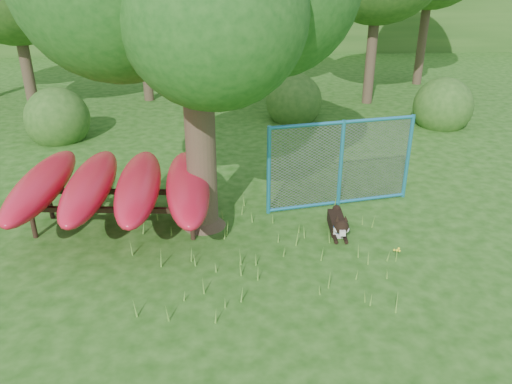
{
  "coord_description": "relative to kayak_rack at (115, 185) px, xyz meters",
  "views": [
    {
      "loc": [
        -0.38,
        -6.64,
        4.58
      ],
      "look_at": [
        0.2,
        1.2,
        1.0
      ],
      "focal_mm": 35.0,
      "sensor_mm": 36.0,
      "label": 1
    }
  ],
  "objects": [
    {
      "name": "shrub_right",
      "position": [
        8.86,
        6.07,
        -0.89
      ],
      "size": [
        1.8,
        1.8,
        1.8
      ],
      "primitive_type": "sphere",
      "color": "#28511A",
      "rests_on": "ground"
    },
    {
      "name": "fence_section",
      "position": [
        4.39,
        0.71,
        0.02
      ],
      "size": [
        3.09,
        0.66,
        3.05
      ],
      "rotation": [
        0.0,
        0.0,
        0.19
      ],
      "color": "#288DBE",
      "rests_on": "ground"
    },
    {
      "name": "shrub_left",
      "position": [
        -2.64,
        5.57,
        -0.89
      ],
      "size": [
        1.8,
        1.8,
        1.8
      ],
      "primitive_type": "sphere",
      "color": "#28511A",
      "rests_on": "ground"
    },
    {
      "name": "wooden_post",
      "position": [
        1.41,
        0.08,
        -0.2
      ],
      "size": [
        0.36,
        0.16,
        1.31
      ],
      "rotation": [
        0.0,
        0.0,
        0.25
      ],
      "color": "#6B6050",
      "rests_on": "ground"
    },
    {
      "name": "wildflower_clump",
      "position": [
        4.88,
        -1.55,
        -0.69
      ],
      "size": [
        0.12,
        0.1,
        0.25
      ],
      "rotation": [
        0.0,
        0.0,
        0.26
      ],
      "color": "#5E9831",
      "rests_on": "ground"
    },
    {
      "name": "kayak_rack",
      "position": [
        0.0,
        0.0,
        0.0
      ],
      "size": [
        3.65,
        3.67,
        1.17
      ],
      "rotation": [
        0.0,
        0.0,
        -0.1
      ],
      "color": "black",
      "rests_on": "ground"
    },
    {
      "name": "shrub_mid",
      "position": [
        4.36,
        7.07,
        -0.89
      ],
      "size": [
        1.8,
        1.8,
        1.8
      ],
      "primitive_type": "sphere",
      "color": "#28511A",
      "rests_on": "ground"
    },
    {
      "name": "husky_dog",
      "position": [
        4.11,
        -0.51,
        -0.71
      ],
      "size": [
        0.34,
        1.16,
        0.52
      ],
      "rotation": [
        0.0,
        0.0,
        -0.07
      ],
      "color": "black",
      "rests_on": "ground"
    },
    {
      "name": "ground",
      "position": [
        2.36,
        -1.93,
        -0.89
      ],
      "size": [
        80.0,
        80.0,
        0.0
      ],
      "primitive_type": "plane",
      "color": "#18450D",
      "rests_on": "ground"
    }
  ]
}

